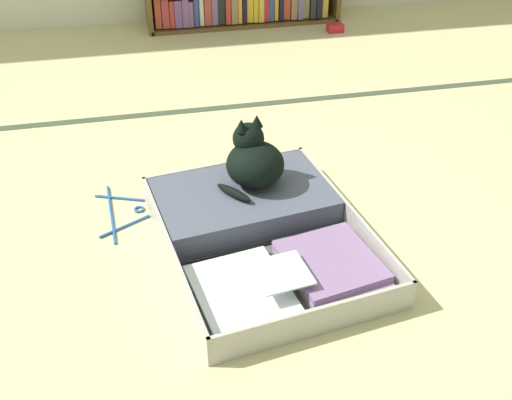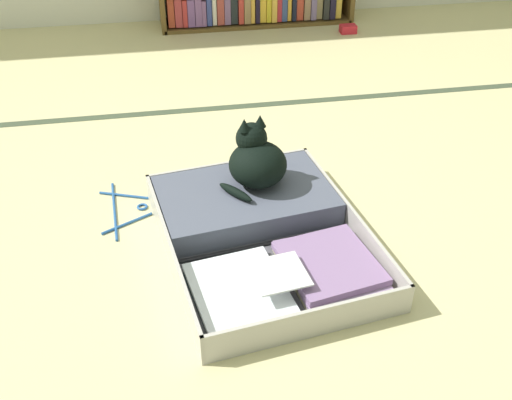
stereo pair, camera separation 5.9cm
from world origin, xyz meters
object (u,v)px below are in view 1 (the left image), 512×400
Objects in this scene: black_cat at (253,160)px; clothes_hanger at (121,212)px; small_red_pouch at (335,28)px; open_suitcase at (258,226)px.

clothes_hanger is (-0.49, 0.05, -0.19)m from black_cat.
black_cat is at bearing -6.27° from clothes_hanger.
clothes_hanger is at bearing -129.22° from small_red_pouch.
black_cat is 2.00m from small_red_pouch.
black_cat reaches higher than clothes_hanger.
black_cat is at bearing -117.12° from small_red_pouch.
black_cat is (0.02, 0.19, 0.16)m from open_suitcase.
black_cat is 0.53m from clothes_hanger.
black_cat reaches higher than small_red_pouch.
small_red_pouch is at bearing 62.88° from black_cat.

